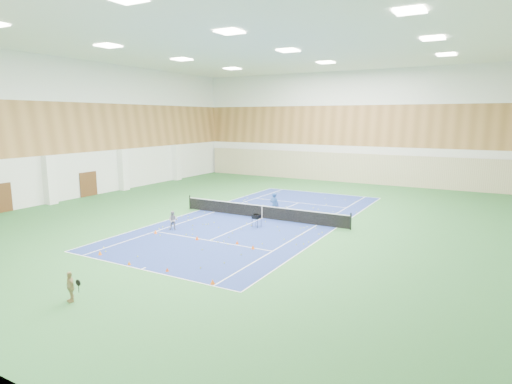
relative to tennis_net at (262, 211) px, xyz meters
The scene contains 22 objects.
ground 0.55m from the tennis_net, ahead, with size 40.00×40.00×0.00m, color #2B6430.
room_shell 5.45m from the tennis_net, ahead, with size 36.00×40.00×12.00m, color white, non-canonical shape.
wood_cladding 7.45m from the tennis_net, ahead, with size 36.00×40.00×8.00m, color #A16F3B, non-canonical shape.
ceiling_light_grid 11.37m from the tennis_net, ahead, with size 21.40×25.40×0.06m, color white, non-canonical shape.
court_surface 0.55m from the tennis_net, ahead, with size 10.97×23.77×0.01m, color navy.
tennis_balls_scatter 0.50m from the tennis_net, ahead, with size 10.57×22.77×0.07m, color #C0D324, non-canonical shape.
tennis_net is the anchor object (origin of this frame).
back_curtain 19.78m from the tennis_net, 90.00° to the left, with size 35.40×0.16×3.20m, color #C6B793.
door_left_a 19.63m from the tennis_net, 155.94° to the right, with size 0.08×1.80×2.20m, color #593319.
door_left_b 17.93m from the tennis_net, behind, with size 0.08×1.80×2.20m, color #593319.
coach 0.97m from the tennis_net, 42.10° to the left, with size 0.67×0.44×1.84m, color navy.
child_court 6.49m from the tennis_net, 121.79° to the right, with size 0.59×0.46×1.22m, color gray.
child_apron 15.84m from the tennis_net, 89.28° to the right, with size 0.71×0.30×1.22m, color tan.
ball_cart 2.52m from the tennis_net, 69.46° to the right, with size 0.50×0.50×0.86m, color black, non-canonical shape.
cone_svc_a 7.76m from the tennis_net, 119.18° to the right, with size 0.22×0.22×0.24m, color #FF5A0D.
cone_svc_b 6.67m from the tennis_net, 96.17° to the right, with size 0.22×0.22×0.24m, color #F54A0C.
cone_svc_c 6.46m from the tennis_net, 74.03° to the right, with size 0.19×0.19×0.21m, color #E24B0B.
cone_svc_d 7.23m from the tennis_net, 65.34° to the right, with size 0.21×0.21×0.23m, color #E9550C.
cone_base_a 11.84m from the tennis_net, 106.77° to the right, with size 0.20×0.20×0.23m, color orange.
cone_base_b 11.74m from the tennis_net, 94.70° to the right, with size 0.17×0.17×0.19m, color orange.
cone_base_c 11.56m from the tennis_net, 83.80° to the right, with size 0.17×0.17×0.19m, color #DC460B.
cone_base_d 12.37m from the tennis_net, 71.30° to the right, with size 0.21×0.21×0.23m, color #E55C0C.
Camera 1 is at (14.07, -25.90, 7.02)m, focal length 30.00 mm.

